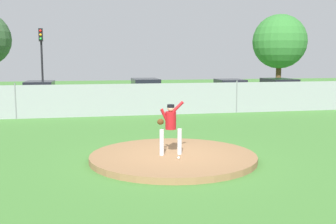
% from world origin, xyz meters
% --- Properties ---
extents(ground_plane, '(80.00, 80.00, 0.00)m').
position_xyz_m(ground_plane, '(0.00, 6.00, 0.00)').
color(ground_plane, '#427A33').
extents(asphalt_strip, '(44.00, 7.00, 0.01)m').
position_xyz_m(asphalt_strip, '(0.00, 14.50, 0.00)').
color(asphalt_strip, '#2B2B2D').
rests_on(asphalt_strip, ground_plane).
extents(pitchers_mound, '(5.00, 5.00, 0.18)m').
position_xyz_m(pitchers_mound, '(0.00, 0.00, 0.09)').
color(pitchers_mound, olive).
rests_on(pitchers_mound, ground_plane).
extents(pitcher_youth, '(0.80, 0.32, 1.61)m').
position_xyz_m(pitcher_youth, '(-0.10, -0.05, 1.12)').
color(pitcher_youth, silver).
rests_on(pitcher_youth, pitchers_mound).
extents(baseball, '(0.07, 0.07, 0.07)m').
position_xyz_m(baseball, '(0.02, -0.61, 0.22)').
color(baseball, white).
rests_on(baseball, pitchers_mound).
extents(chainlink_fence, '(29.58, 0.07, 1.81)m').
position_xyz_m(chainlink_fence, '(0.00, 10.00, 0.86)').
color(chainlink_fence, gray).
rests_on(chainlink_fence, ground_plane).
extents(parked_car_burgundy, '(2.03, 4.78, 1.67)m').
position_xyz_m(parked_car_burgundy, '(10.62, 14.23, 0.80)').
color(parked_car_burgundy, maroon).
rests_on(parked_car_burgundy, ground_plane).
extents(parked_car_charcoal, '(1.89, 4.36, 1.68)m').
position_xyz_m(parked_car_charcoal, '(-5.08, 14.06, 0.80)').
color(parked_car_charcoal, '#232328').
rests_on(parked_car_charcoal, ground_plane).
extents(parked_car_teal, '(1.87, 4.67, 1.74)m').
position_xyz_m(parked_car_teal, '(1.47, 14.80, 0.83)').
color(parked_car_teal, '#146066').
rests_on(parked_car_teal, ground_plane).
extents(parked_car_silver, '(2.12, 4.21, 1.63)m').
position_xyz_m(parked_car_silver, '(7.27, 14.75, 0.78)').
color(parked_car_silver, '#B7BABF').
rests_on(parked_car_silver, ground_plane).
extents(traffic_light_near, '(0.28, 0.46, 5.12)m').
position_xyz_m(traffic_light_near, '(-5.30, 18.73, 3.48)').
color(traffic_light_near, black).
rests_on(traffic_light_near, ground_plane).
extents(tree_leaning_west, '(5.05, 5.05, 7.14)m').
position_xyz_m(tree_leaning_west, '(15.68, 24.36, 4.60)').
color(tree_leaning_west, '#4C331E').
rests_on(tree_leaning_west, ground_plane).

